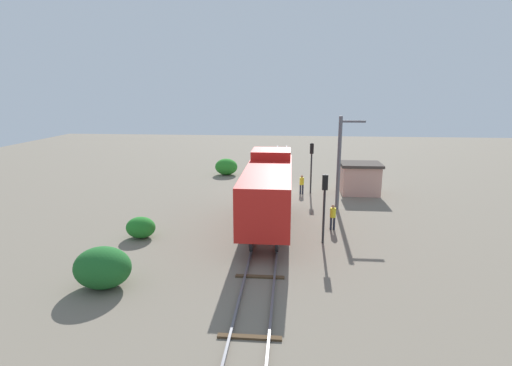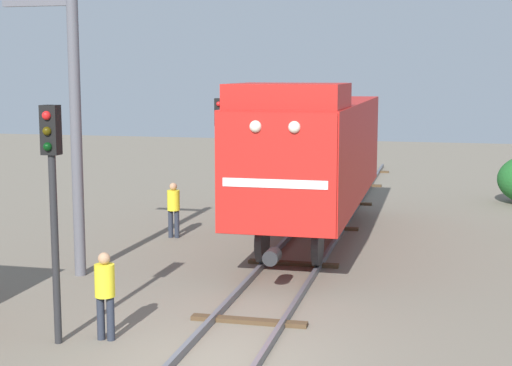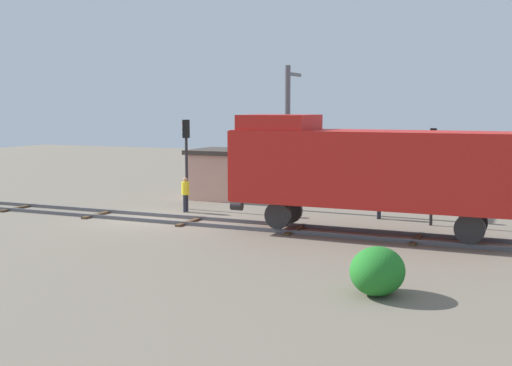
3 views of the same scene
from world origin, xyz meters
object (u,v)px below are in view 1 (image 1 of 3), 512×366
Objects in this scene: worker_by_signal at (333,215)px; relay_hut at (360,178)px; traffic_signal_mid at (325,196)px; locomotive at (268,189)px; catenary_mast at (340,160)px; worker_near_track at (302,183)px; traffic_signal_near at (311,159)px.

relay_hut is (-3.30, -9.68, 0.40)m from worker_by_signal.
locomotive is at bearing -30.69° from traffic_signal_mid.
worker_by_signal is at bearing 79.67° from catenary_mast.
worker_near_track is at bearing 7.02° from relay_hut.
relay_hut is at bearing -108.73° from traffic_signal_mid.
relay_hut is (-2.43, -4.92, -2.39)m from catenary_mast.
catenary_mast is at bearing -126.33° from worker_by_signal.
worker_by_signal is 5.59m from catenary_mast.
traffic_signal_near is 5.08m from catenary_mast.
locomotive is 6.82× the size of worker_by_signal.
traffic_signal_near is 2.27m from worker_near_track.
traffic_signal_mid is at bearing 149.31° from locomotive.
worker_near_track is (-2.40, -9.45, -1.78)m from locomotive.
catenary_mast is at bearing -103.09° from traffic_signal_mid.
traffic_signal_mid is 0.59× the size of catenary_mast.
worker_by_signal is 0.24× the size of catenary_mast.
traffic_signal_near is at bearing -109.95° from worker_by_signal.
worker_by_signal is at bearing 71.18° from relay_hut.
traffic_signal_near is 0.63× the size of catenary_mast.
worker_by_signal is 0.49× the size of relay_hut.
traffic_signal_mid is (-3.40, 2.02, 0.13)m from locomotive.
catenary_mast is at bearing 63.68° from relay_hut.
traffic_signal_near reaches higher than worker_by_signal.
traffic_signal_mid is at bearing 76.91° from catenary_mast.
traffic_signal_mid is at bearing 45.64° from worker_by_signal.
catenary_mast is (-1.67, -7.18, 0.88)m from traffic_signal_mid.
locomotive is 2.77× the size of traffic_signal_mid.
relay_hut is (-4.30, -0.25, -1.69)m from traffic_signal_near.
traffic_signal_near is 11.85m from traffic_signal_mid.
worker_near_track is (1.00, -11.47, -1.91)m from traffic_signal_mid.
traffic_signal_mid is 3.18m from worker_by_signal.
relay_hut is at bearing -116.32° from catenary_mast.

